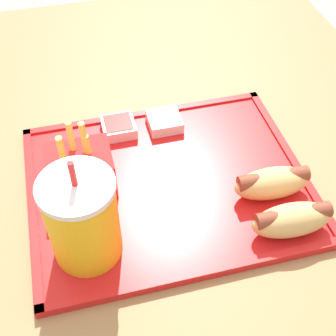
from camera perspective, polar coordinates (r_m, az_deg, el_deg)
name	(u,v)px	position (r m, az deg, el deg)	size (l,w,h in m)	color
dining_table	(148,299)	(1.01, -2.50, -15.65)	(1.00, 1.17, 0.73)	olive
food_tray	(168,184)	(0.70, 0.00, -1.94)	(0.41, 0.33, 0.01)	red
soda_cup	(83,219)	(0.58, -10.38, -6.11)	(0.09, 0.09, 0.16)	gold
hot_dog_far	(292,219)	(0.64, 14.91, -6.05)	(0.11, 0.05, 0.05)	tan
hot_dog_near	(272,182)	(0.68, 12.61, -1.72)	(0.11, 0.05, 0.05)	tan
fries_carton	(80,170)	(0.68, -10.67, -0.22)	(0.09, 0.07, 0.12)	red
sauce_cup_mayo	(164,121)	(0.78, -0.44, 5.75)	(0.05, 0.05, 0.02)	silver
sauce_cup_ketchup	(119,127)	(0.77, -6.05, 5.04)	(0.05, 0.05, 0.02)	silver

